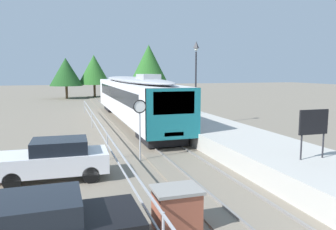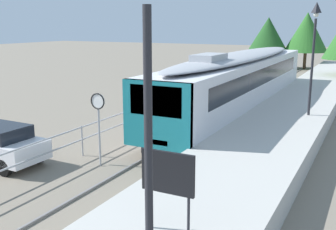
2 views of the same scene
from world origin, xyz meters
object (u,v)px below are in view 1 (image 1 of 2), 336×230
speed_limit_sign (140,115)px  parked_hatchback_white (55,159)px  platform_lamp_mid_platform (196,64)px  platform_notice_board (314,124)px  commuter_train (133,96)px  brick_utility_cabinet (177,209)px

speed_limit_sign → parked_hatchback_white: size_ratio=0.69×
platform_lamp_mid_platform → platform_notice_board: 13.62m
platform_notice_board → parked_hatchback_white: size_ratio=0.45×
commuter_train → speed_limit_sign: size_ratio=7.44×
platform_notice_board → speed_limit_sign: size_ratio=0.64×
platform_notice_board → platform_lamp_mid_platform: bearing=86.2°
platform_lamp_mid_platform → speed_limit_sign: platform_lamp_mid_platform is taller
commuter_train → platform_notice_board: (3.39, -15.95, 0.04)m
speed_limit_sign → parked_hatchback_white: speed_limit_sign is taller
brick_utility_cabinet → platform_notice_board: bearing=18.8°
brick_utility_cabinet → parked_hatchback_white: size_ratio=0.30×
platform_notice_board → speed_limit_sign: (-5.31, 4.75, -0.06)m
commuter_train → platform_notice_board: bearing=-78.0°
platform_lamp_mid_platform → brick_utility_cabinet: size_ratio=4.42×
platform_lamp_mid_platform → platform_notice_board: bearing=-93.8°
brick_utility_cabinet → parked_hatchback_white: parked_hatchback_white is taller
commuter_train → parked_hatchback_white: 13.97m
platform_lamp_mid_platform → platform_notice_board: (-0.90, -13.37, -2.44)m
brick_utility_cabinet → platform_lamp_mid_platform: bearing=66.2°
platform_lamp_mid_platform → commuter_train: bearing=148.9°
platform_notice_board → brick_utility_cabinet: 6.41m
parked_hatchback_white → platform_notice_board: bearing=-19.7°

